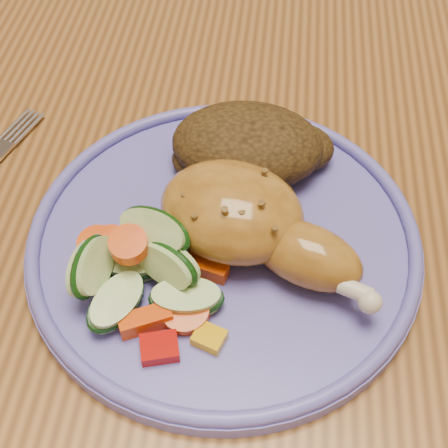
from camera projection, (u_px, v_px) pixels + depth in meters
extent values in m
plane|color=brown|center=(251.00, 439.00, 1.12)|extent=(4.00, 4.00, 0.00)
cube|color=brown|center=(278.00, 144.00, 0.55)|extent=(0.90, 1.40, 0.04)
cube|color=brown|center=(90.00, 47.00, 1.27)|extent=(0.06, 0.06, 0.71)
cube|color=#4C2D16|center=(282.00, 54.00, 1.13)|extent=(0.42, 0.42, 0.04)
cylinder|color=#4C2D16|center=(176.00, 202.00, 1.20)|extent=(0.04, 0.04, 0.41)
cylinder|color=#4C2D16|center=(200.00, 84.00, 1.43)|extent=(0.04, 0.04, 0.41)
cylinder|color=#4C2D16|center=(364.00, 217.00, 1.18)|extent=(0.04, 0.04, 0.41)
cylinder|color=#4C2D16|center=(358.00, 95.00, 1.41)|extent=(0.04, 0.04, 0.41)
cylinder|color=#5B55B3|center=(224.00, 242.00, 0.45)|extent=(0.28, 0.28, 0.01)
torus|color=#5B55B3|center=(224.00, 233.00, 0.44)|extent=(0.28, 0.28, 0.01)
ellipsoid|color=#AA6F23|center=(232.00, 211.00, 0.43)|extent=(0.12, 0.11, 0.05)
ellipsoid|color=#AA6F23|center=(307.00, 255.00, 0.41)|extent=(0.09, 0.07, 0.04)
sphere|color=beige|center=(370.00, 302.00, 0.39)|extent=(0.02, 0.02, 0.02)
ellipsoid|color=#3F2A0F|center=(247.00, 145.00, 0.47)|extent=(0.12, 0.08, 0.05)
ellipsoid|color=#3F2A0F|center=(297.00, 147.00, 0.48)|extent=(0.06, 0.05, 0.03)
ellipsoid|color=#3F2A0F|center=(203.00, 159.00, 0.48)|extent=(0.05, 0.04, 0.02)
cube|color=#A50A05|center=(160.00, 348.00, 0.39)|extent=(0.03, 0.02, 0.01)
cube|color=#E5A507|center=(209.00, 338.00, 0.39)|extent=(0.02, 0.02, 0.01)
cylinder|color=#F54F08|center=(111.00, 246.00, 0.43)|extent=(0.03, 0.03, 0.02)
cylinder|color=#F54F08|center=(185.00, 311.00, 0.40)|extent=(0.03, 0.03, 0.02)
cylinder|color=#F54F08|center=(129.00, 245.00, 0.40)|extent=(0.03, 0.03, 0.01)
cube|color=#F54F08|center=(206.00, 268.00, 0.42)|extent=(0.03, 0.02, 0.01)
cube|color=#F54F08|center=(145.00, 321.00, 0.40)|extent=(0.04, 0.03, 0.01)
cylinder|color=#F54F08|center=(98.00, 246.00, 0.43)|extent=(0.03, 0.03, 0.02)
cylinder|color=#C1DA8E|center=(158.00, 230.00, 0.41)|extent=(0.06, 0.06, 0.04)
cylinder|color=#C1DA8E|center=(136.00, 262.00, 0.42)|extent=(0.05, 0.06, 0.02)
cylinder|color=#C1DA8E|center=(116.00, 302.00, 0.40)|extent=(0.06, 0.06, 0.02)
cylinder|color=#C1DA8E|center=(167.00, 263.00, 0.41)|extent=(0.05, 0.05, 0.05)
cylinder|color=#C1DA8E|center=(186.00, 298.00, 0.40)|extent=(0.05, 0.05, 0.02)
cylinder|color=#C1DA8E|center=(91.00, 266.00, 0.40)|extent=(0.04, 0.05, 0.05)
cylinder|color=#C1DA8E|center=(153.00, 229.00, 0.41)|extent=(0.06, 0.06, 0.04)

